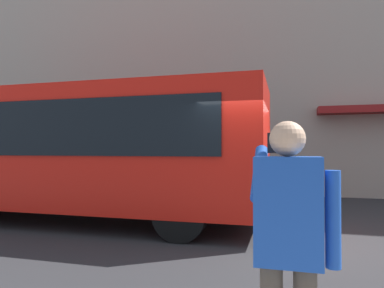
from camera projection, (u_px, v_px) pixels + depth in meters
ground_plane at (273, 240)px, 6.37m from camera, size 60.00×60.00×0.00m
building_facade_far at (279, 35)px, 13.01m from camera, size 28.00×1.55×12.00m
red_bus at (71, 149)px, 8.10m from camera, size 9.05×2.54×3.08m
pedestrian_photographer at (288, 236)px, 2.12m from camera, size 0.53×0.52×1.70m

